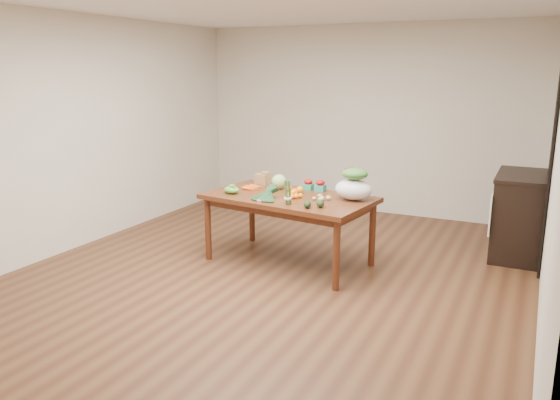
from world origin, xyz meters
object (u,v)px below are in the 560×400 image
at_px(dining_table, 289,229).
at_px(mandarin_cluster, 293,194).
at_px(salad_bag, 354,186).
at_px(cabinet, 518,215).
at_px(cabbage, 279,182).
at_px(asparagus_bundle, 288,192).
at_px(paper_bag, 262,178).
at_px(kale_bunch, 265,193).

height_order(dining_table, mandarin_cluster, mandarin_cluster).
height_order(dining_table, salad_bag, salad_bag).
relative_size(cabinet, cabbage, 6.14).
distance_m(cabbage, asparagus_bundle, 0.73).
xyz_separation_m(cabbage, asparagus_bundle, (0.40, -0.62, 0.04)).
relative_size(dining_table, mandarin_cluster, 9.78).
bearing_deg(dining_table, cabinet, 39.19).
relative_size(cabinet, asparagus_bundle, 4.08).
relative_size(dining_table, asparagus_bundle, 7.04).
bearing_deg(paper_bag, cabbage, -27.63).
height_order(cabbage, salad_bag, salad_bag).
relative_size(paper_bag, salad_bag, 0.53).
bearing_deg(kale_bunch, dining_table, 71.60).
distance_m(cabinet, kale_bunch, 2.91).
xyz_separation_m(cabbage, kale_bunch, (0.11, -0.55, -0.00)).
xyz_separation_m(paper_bag, salad_bag, (1.22, -0.29, 0.08)).
height_order(mandarin_cluster, kale_bunch, kale_bunch).
distance_m(cabbage, kale_bunch, 0.56).
height_order(dining_table, paper_bag, paper_bag).
height_order(cabinet, salad_bag, salad_bag).
bearing_deg(paper_bag, cabinet, 18.89).
bearing_deg(mandarin_cluster, cabinet, 33.64).
distance_m(paper_bag, kale_bunch, 0.81).
bearing_deg(salad_bag, asparagus_bundle, -137.48).
bearing_deg(dining_table, salad_bag, 18.41).
bearing_deg(cabinet, kale_bunch, -145.05).
height_order(paper_bag, asparagus_bundle, asparagus_bundle).
height_order(dining_table, cabinet, cabinet).
xyz_separation_m(asparagus_bundle, salad_bag, (0.52, 0.48, 0.03)).
distance_m(mandarin_cluster, salad_bag, 0.64).
bearing_deg(mandarin_cluster, kale_bunch, -134.14).
distance_m(dining_table, paper_bag, 0.82).
xyz_separation_m(mandarin_cluster, kale_bunch, (-0.22, -0.22, 0.04)).
bearing_deg(asparagus_bundle, cabinet, 47.30).
bearing_deg(paper_bag, dining_table, -37.61).
bearing_deg(asparagus_bundle, paper_bag, 139.74).
relative_size(cabinet, salad_bag, 2.62).
xyz_separation_m(dining_table, kale_bunch, (-0.14, -0.29, 0.45)).
height_order(paper_bag, cabbage, cabbage).
bearing_deg(salad_bag, cabinet, 38.63).
xyz_separation_m(paper_bag, kale_bunch, (0.40, -0.71, 0.01)).
bearing_deg(cabbage, paper_bag, 152.37).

